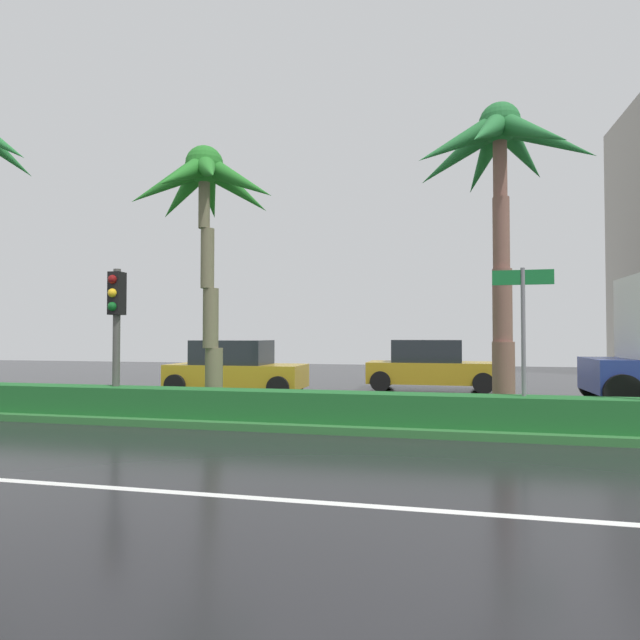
{
  "coord_description": "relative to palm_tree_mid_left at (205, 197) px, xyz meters",
  "views": [
    {
      "loc": [
        -0.81,
        -3.92,
        1.89
      ],
      "look_at": [
        -4.65,
        13.06,
        2.38
      ],
      "focal_mm": 30.06,
      "sensor_mm": 36.0,
      "label": 1
    }
  ],
  "objects": [
    {
      "name": "median_hedge",
      "position": [
        6.28,
        -1.22,
        -4.74
      ],
      "size": [
        76.5,
        0.7,
        0.6
      ],
      "color": "#1E6028",
      "rests_on": "median_strip"
    },
    {
      "name": "ground_plane",
      "position": [
        6.28,
        1.18,
        -5.24
      ],
      "size": [
        90.0,
        42.0,
        0.1
      ],
      "primitive_type": "cube",
      "color": "black"
    },
    {
      "name": "palm_tree_centre_left",
      "position": [
        6.75,
        0.64,
        0.49
      ],
      "size": [
        4.2,
        4.2,
        6.92
      ],
      "color": "brown",
      "rests_on": "median_strip"
    },
    {
      "name": "median_strip",
      "position": [
        6.28,
        0.18,
        -5.12
      ],
      "size": [
        85.5,
        4.0,
        0.15
      ],
      "primitive_type": "cube",
      "color": "#2D6B33",
      "rests_on": "ground_plane"
    },
    {
      "name": "car_in_traffic_second",
      "position": [
        5.09,
        7.06,
        -4.36
      ],
      "size": [
        4.3,
        2.02,
        1.72
      ],
      "color": "#B28C1E",
      "rests_on": "ground_plane"
    },
    {
      "name": "car_in_traffic_leading",
      "position": [
        -0.9,
        4.23,
        -4.36
      ],
      "size": [
        4.3,
        2.02,
        1.72
      ],
      "color": "#B28C1E",
      "rests_on": "ground_plane"
    },
    {
      "name": "traffic_signal_median_left",
      "position": [
        -1.6,
        -1.12,
        -2.83
      ],
      "size": [
        0.28,
        0.43,
        3.22
      ],
      "color": "#4C4C47",
      "rests_on": "median_strip"
    },
    {
      "name": "palm_tree_mid_left",
      "position": [
        0.0,
        0.0,
        0.0
      ],
      "size": [
        3.61,
        3.68,
        6.26
      ],
      "color": "#696449",
      "rests_on": "median_strip"
    },
    {
      "name": "street_name_sign",
      "position": [
        6.98,
        -1.15,
        -3.11
      ],
      "size": [
        1.1,
        0.08,
        3.0
      ],
      "color": "slate",
      "rests_on": "median_strip"
    },
    {
      "name": "near_lane_divider_stripe",
      "position": [
        6.28,
        -5.82,
        -5.19
      ],
      "size": [
        81.0,
        0.14,
        0.01
      ],
      "primitive_type": "cube",
      "color": "white",
      "rests_on": "ground_plane"
    }
  ]
}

